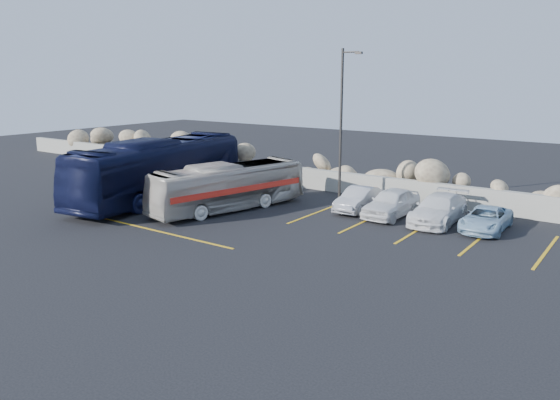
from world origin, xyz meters
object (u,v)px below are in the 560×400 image
Objects in this scene: car_b at (359,199)px; car_d at (486,219)px; tour_coach at (159,169)px; car_a at (391,203)px; vintage_bus at (228,187)px; car_c at (439,209)px; lamppost at (342,122)px.

car_b reaches higher than car_d.
tour_coach reaches higher than car_a.
vintage_bus reaches higher than car_d.
car_c is (9.55, 3.74, -0.55)m from vintage_bus.
vintage_bus is at bearing -164.17° from car_d.
car_a reaches higher than car_b.
car_d is (7.76, -0.82, -3.78)m from lamppost.
tour_coach reaches higher than car_d.
lamppost is at bearing 62.45° from vintage_bus.
lamppost is 2.17× the size of car_d.
lamppost is 2.01× the size of car_a.
tour_coach is (-8.64, -4.77, -2.63)m from lamppost.
car_b is 4.09m from car_c.
car_a reaches higher than car_d.
vintage_bus is 8.12m from car_a.
car_b is 0.80× the size of car_c.
vintage_bus is at bearing -4.46° from tour_coach.
vintage_bus is at bearing -152.59° from car_a.
lamppost reaches higher than car_c.
car_b is (10.17, 3.94, -1.08)m from tour_coach.
vintage_bus is 0.71× the size of tour_coach.
car_b is at bearing -28.56° from lamppost.
vintage_bus reaches higher than car_b.
tour_coach is 3.36× the size of car_b.
car_d is at bearing -3.56° from car_c.
tour_coach is at bearing -161.24° from car_b.
vintage_bus is 2.14× the size of car_a.
tour_coach is at bearing -162.78° from vintage_bus.
vintage_bus is at bearing -148.67° from car_b.
car_d is at bearing 5.62° from tour_coach.
tour_coach is at bearing -165.87° from car_c.
car_b is at bearing 177.62° from car_a.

